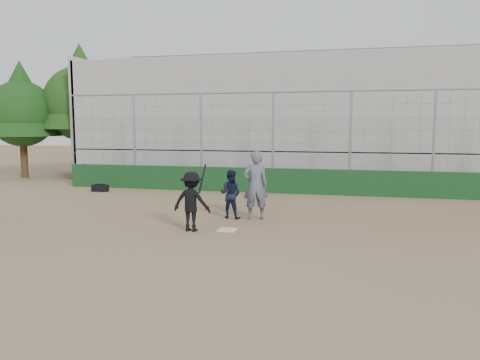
% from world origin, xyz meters
% --- Properties ---
extents(ground, '(90.00, 90.00, 0.00)m').
position_xyz_m(ground, '(0.00, 0.00, 0.00)').
color(ground, brown).
rests_on(ground, ground).
extents(home_plate, '(0.44, 0.44, 0.02)m').
position_xyz_m(home_plate, '(0.00, 0.00, 0.01)').
color(home_plate, white).
rests_on(home_plate, ground).
extents(backstop, '(18.10, 0.25, 4.04)m').
position_xyz_m(backstop, '(0.00, 7.00, 0.96)').
color(backstop, '#123818').
rests_on(backstop, ground).
extents(bleachers, '(20.25, 6.70, 6.98)m').
position_xyz_m(bleachers, '(0.00, 11.95, 2.92)').
color(bleachers, '#979797').
rests_on(bleachers, ground).
extents(tree_left, '(4.48, 4.48, 7.00)m').
position_xyz_m(tree_left, '(-11.00, 11.00, 4.39)').
color(tree_left, '#362013').
rests_on(tree_left, ground).
extents(tree_right, '(3.84, 3.84, 6.00)m').
position_xyz_m(tree_right, '(-13.50, 9.50, 3.76)').
color(tree_right, '#362513').
rests_on(tree_right, ground).
extents(batter_at_plate, '(1.02, 0.75, 1.70)m').
position_xyz_m(batter_at_plate, '(-0.87, -0.27, 0.76)').
color(batter_at_plate, black).
rests_on(batter_at_plate, ground).
extents(catcher_crouched, '(0.81, 0.70, 0.98)m').
position_xyz_m(catcher_crouched, '(-0.32, 1.54, 0.49)').
color(catcher_crouched, black).
rests_on(catcher_crouched, ground).
extents(umpire, '(0.84, 0.69, 1.78)m').
position_xyz_m(umpire, '(0.41, 1.61, 0.89)').
color(umpire, '#525868').
rests_on(umpire, ground).
extents(equipment_bag, '(0.67, 0.32, 0.32)m').
position_xyz_m(equipment_bag, '(-6.95, 5.70, 0.14)').
color(equipment_bag, black).
rests_on(equipment_bag, ground).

